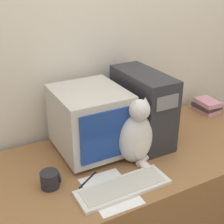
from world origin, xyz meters
TOP-DOWN VIEW (x-y plane):
  - wall_back at (0.00, 0.83)m, footprint 7.00×0.05m
  - desk at (0.00, 0.38)m, footprint 1.69×0.76m
  - crt_monitor at (-0.26, 0.53)m, footprint 0.36×0.41m
  - computer_tower at (0.07, 0.51)m, footprint 0.19×0.45m
  - keyboard at (-0.27, 0.15)m, footprint 0.46×0.16m
  - cat at (-0.09, 0.32)m, footprint 0.31×0.21m
  - book_stack at (0.70, 0.61)m, footprint 0.15×0.19m
  - pen at (-0.39, 0.28)m, footprint 0.12×0.08m
  - paper_sheet at (-0.33, 0.16)m, footprint 0.22×0.30m
  - mug at (-0.56, 0.33)m, footprint 0.09×0.09m

SIDE VIEW (x-z plane):
  - desk at x=0.00m, z-range 0.00..0.71m
  - paper_sheet at x=-0.33m, z-range 0.71..0.72m
  - pen at x=-0.39m, z-range 0.71..0.72m
  - keyboard at x=-0.27m, z-range 0.71..0.73m
  - mug at x=-0.56m, z-range 0.71..0.80m
  - book_stack at x=0.70m, z-range 0.71..0.80m
  - cat at x=-0.09m, z-range 0.68..1.06m
  - crt_monitor at x=-0.26m, z-range 0.72..1.09m
  - computer_tower at x=0.07m, z-range 0.71..1.13m
  - wall_back at x=0.00m, z-range 0.00..2.50m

